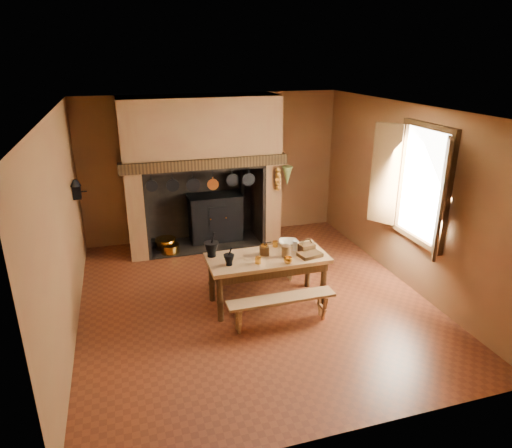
{
  "coord_description": "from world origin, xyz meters",
  "views": [
    {
      "loc": [
        -1.71,
        -5.82,
        3.49
      ],
      "look_at": [
        0.14,
        0.3,
        1.09
      ],
      "focal_mm": 32.0,
      "sensor_mm": 36.0,
      "label": 1
    }
  ],
  "objects_px": {
    "work_table": "(267,264)",
    "wicker_basket": "(307,247)",
    "mixing_bowl": "(288,243)",
    "bench_front": "(281,304)",
    "coffee_grinder": "(264,250)",
    "iron_range": "(216,217)"
  },
  "relations": [
    {
      "from": "work_table",
      "to": "wicker_basket",
      "type": "bearing_deg",
      "value": -1.08
    },
    {
      "from": "mixing_bowl",
      "to": "wicker_basket",
      "type": "bearing_deg",
      "value": -61.65
    },
    {
      "from": "bench_front",
      "to": "wicker_basket",
      "type": "xyz_separation_m",
      "value": [
        0.6,
        0.61,
        0.5
      ]
    },
    {
      "from": "work_table",
      "to": "mixing_bowl",
      "type": "distance_m",
      "value": 0.55
    },
    {
      "from": "coffee_grinder",
      "to": "bench_front",
      "type": "bearing_deg",
      "value": -75.9
    },
    {
      "from": "bench_front",
      "to": "wicker_basket",
      "type": "bearing_deg",
      "value": 45.37
    },
    {
      "from": "iron_range",
      "to": "mixing_bowl",
      "type": "height_order",
      "value": "iron_range"
    },
    {
      "from": "work_table",
      "to": "coffee_grinder",
      "type": "relative_size",
      "value": 8.71
    },
    {
      "from": "iron_range",
      "to": "work_table",
      "type": "xyz_separation_m",
      "value": [
        0.21,
        -2.6,
        0.15
      ]
    },
    {
      "from": "wicker_basket",
      "to": "coffee_grinder",
      "type": "bearing_deg",
      "value": 163.07
    },
    {
      "from": "iron_range",
      "to": "mixing_bowl",
      "type": "distance_m",
      "value": 2.4
    },
    {
      "from": "mixing_bowl",
      "to": "wicker_basket",
      "type": "height_order",
      "value": "wicker_basket"
    },
    {
      "from": "bench_front",
      "to": "coffee_grinder",
      "type": "relative_size",
      "value": 7.48
    },
    {
      "from": "bench_front",
      "to": "wicker_basket",
      "type": "distance_m",
      "value": 1.0
    },
    {
      "from": "work_table",
      "to": "coffee_grinder",
      "type": "bearing_deg",
      "value": 109.6
    },
    {
      "from": "iron_range",
      "to": "wicker_basket",
      "type": "height_order",
      "value": "iron_range"
    },
    {
      "from": "wicker_basket",
      "to": "work_table",
      "type": "bearing_deg",
      "value": 169.38
    },
    {
      "from": "iron_range",
      "to": "work_table",
      "type": "bearing_deg",
      "value": -85.31
    },
    {
      "from": "work_table",
      "to": "mixing_bowl",
      "type": "xyz_separation_m",
      "value": [
        0.43,
        0.3,
        0.15
      ]
    },
    {
      "from": "coffee_grinder",
      "to": "wicker_basket",
      "type": "xyz_separation_m",
      "value": [
        0.63,
        -0.08,
        -0.01
      ]
    },
    {
      "from": "bench_front",
      "to": "mixing_bowl",
      "type": "relative_size",
      "value": 5.19
    },
    {
      "from": "bench_front",
      "to": "mixing_bowl",
      "type": "height_order",
      "value": "mixing_bowl"
    }
  ]
}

